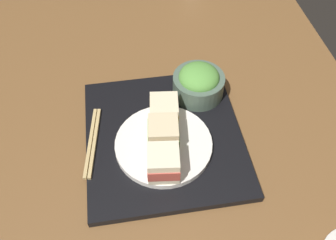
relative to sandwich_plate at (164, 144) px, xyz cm
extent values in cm
cube|color=brown|center=(-5.60, -0.08, -3.94)|extent=(140.00, 100.00, 3.00)
cube|color=black|center=(-3.08, 0.43, -1.56)|extent=(36.12, 33.87, 1.76)
cylinder|color=white|center=(0.00, 0.00, 0.00)|extent=(20.67, 20.67, 1.37)
cube|color=beige|center=(-6.94, 1.11, 1.43)|extent=(6.70, 6.71, 1.48)
cube|color=gold|center=(-6.94, 1.11, 3.19)|extent=(6.95, 6.87, 2.04)
cube|color=beige|center=(-6.94, 1.11, 4.95)|extent=(6.70, 6.71, 1.48)
cube|color=beige|center=(0.00, 0.00, 1.56)|extent=(6.70, 6.71, 1.75)
cube|color=#669347|center=(0.00, 0.00, 3.77)|extent=(6.87, 7.04, 2.66)
cube|color=beige|center=(0.00, 0.00, 5.98)|extent=(6.70, 6.71, 1.75)
cube|color=#EFE5C1|center=(6.94, -1.11, 1.55)|extent=(6.70, 6.71, 1.74)
cube|color=#B74C42|center=(6.94, -1.11, 3.78)|extent=(7.12, 6.89, 2.70)
cube|color=#EFE5C1|center=(6.94, -1.11, 6.00)|extent=(6.70, 6.71, 1.74)
cylinder|color=#4C6051|center=(-14.11, 10.33, 1.94)|extent=(12.07, 12.07, 5.25)
ellipsoid|color=#5B9E42|center=(-14.11, 10.33, 4.56)|extent=(9.43, 9.43, 5.19)
cube|color=tan|center=(-3.33, -15.49, -0.34)|extent=(17.98, 3.38, 0.70)
cube|color=tan|center=(-3.19, -14.61, -0.34)|extent=(17.98, 3.38, 0.70)
camera|label=1|loc=(43.56, -6.01, 62.93)|focal=38.55mm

